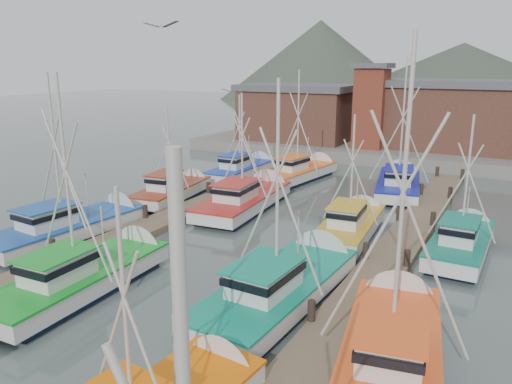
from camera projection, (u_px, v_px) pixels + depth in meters
The scene contains 21 objects.
ground at pixel (208, 278), 23.26m from camera, with size 260.00×260.00×0.00m, color #455350.
dock_left at pixel (148, 227), 29.89m from camera, with size 2.30×46.00×1.50m.
dock_right at pixel (380, 272), 23.41m from camera, with size 2.30×46.00×1.50m.
quay at pixel (397, 149), 54.58m from camera, with size 44.00×16.00×1.20m, color slate.
shed_left at pixel (298, 112), 57.03m from camera, with size 12.72×8.48×6.20m.
shed_center at pixel (459, 114), 50.78m from camera, with size 14.84×9.54×6.90m.
lookout_tower at pixel (371, 105), 50.86m from camera, with size 3.60×3.60×8.50m.
distant_hills at pixel (424, 100), 133.42m from camera, with size 175.00×140.00×42.00m.
boat_4 at pixel (89, 274), 22.08m from camera, with size 4.11×9.62×10.27m.
boat_5 at pixel (285, 285), 21.03m from camera, with size 4.13×10.32×10.17m.
boat_6 at pixel (74, 226), 28.62m from camera, with size 4.17×9.89×10.16m.
boat_7 at pixel (392, 344), 16.57m from camera, with size 4.57×9.88×11.49m.
boat_8 at pixel (247, 199), 34.36m from camera, with size 4.00×10.46×8.86m.
boat_9 at pixel (352, 224), 28.89m from camera, with size 3.24×8.56×7.74m.
boat_10 at pixel (175, 190), 36.68m from camera, with size 3.58×8.56×7.36m.
boat_11 at pixel (462, 241), 26.18m from camera, with size 3.26×8.29×8.01m.
boat_12 at pixel (302, 171), 42.97m from camera, with size 4.09×9.63×10.05m.
boat_13 at pixel (398, 183), 38.70m from camera, with size 4.76×10.06×11.03m.
boat_14 at pixel (244, 169), 43.85m from camera, with size 3.32×8.86×7.92m.
gull_near at pixel (161, 25), 16.83m from camera, with size 1.55×0.65×0.24m.
gull_far at pixel (235, 92), 24.22m from camera, with size 1.55×0.63×0.24m.
Camera 1 is at (12.24, -17.82, 9.75)m, focal length 35.00 mm.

